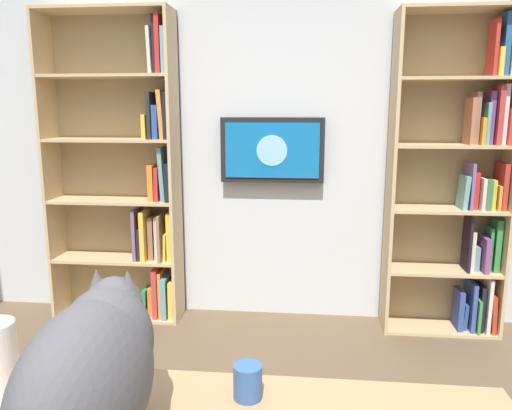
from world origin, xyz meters
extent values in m
cube|color=silver|center=(0.00, -2.23, 1.35)|extent=(4.52, 0.06, 2.70)
cube|color=tan|center=(-1.52, -2.04, 1.06)|extent=(0.02, 0.28, 2.13)
cube|color=tan|center=(-0.77, -2.04, 1.06)|extent=(0.02, 0.28, 2.13)
cube|color=tan|center=(-1.15, -2.17, 1.06)|extent=(0.77, 0.01, 2.13)
cube|color=tan|center=(-1.15, -2.04, 0.01)|extent=(0.72, 0.27, 0.02)
cube|color=tan|center=(-1.15, -2.04, 0.43)|extent=(0.72, 0.27, 0.02)
cube|color=tan|center=(-1.15, -2.04, 0.85)|extent=(0.72, 0.27, 0.02)
cube|color=tan|center=(-1.15, -2.04, 1.28)|extent=(0.72, 0.27, 0.02)
cube|color=tan|center=(-1.15, -2.04, 1.70)|extent=(0.72, 0.27, 0.02)
cube|color=tan|center=(-1.15, -2.04, 2.12)|extent=(0.72, 0.27, 0.02)
cube|color=#B13A21|center=(-1.48, -2.05, 0.15)|extent=(0.04, 0.23, 0.26)
cube|color=silver|center=(-1.45, -2.03, 0.21)|extent=(0.02, 0.21, 0.38)
cube|color=black|center=(-1.41, -2.03, 0.18)|extent=(0.03, 0.16, 0.32)
cube|color=#3F853E|center=(-1.38, -2.02, 0.14)|extent=(0.02, 0.21, 0.23)
cube|color=#374E9F|center=(-1.35, -2.05, 0.19)|extent=(0.03, 0.22, 0.34)
cube|color=#2E4F8D|center=(-1.32, -2.04, 0.11)|extent=(0.03, 0.12, 0.18)
cube|color=#314692|center=(-1.27, -2.03, 0.16)|extent=(0.03, 0.16, 0.28)
cube|color=#368643|center=(-1.48, -2.03, 0.62)|extent=(0.04, 0.12, 0.35)
cube|color=#328252|center=(-1.44, -2.04, 0.59)|extent=(0.02, 0.13, 0.30)
cube|color=#7B4480|center=(-1.40, -2.02, 0.56)|extent=(0.03, 0.20, 0.24)
cube|color=#66919B|center=(-1.36, -2.05, 0.52)|extent=(0.03, 0.12, 0.16)
cube|color=beige|center=(-1.32, -2.04, 0.58)|extent=(0.03, 0.14, 0.27)
cube|color=black|center=(-1.29, -2.03, 0.63)|extent=(0.02, 0.17, 0.38)
cube|color=#B53429|center=(-1.48, -2.05, 1.02)|extent=(0.03, 0.19, 0.30)
cube|color=orange|center=(-1.45, -2.03, 0.95)|extent=(0.02, 0.18, 0.16)
cube|color=gold|center=(-1.42, -2.04, 0.96)|extent=(0.02, 0.13, 0.20)
cube|color=#3B6E45|center=(-1.39, -2.05, 0.96)|extent=(0.04, 0.20, 0.20)
cube|color=beige|center=(-1.34, -2.02, 0.97)|extent=(0.02, 0.20, 0.21)
cube|color=red|center=(-1.31, -2.04, 0.99)|extent=(0.03, 0.13, 0.24)
cube|color=slate|center=(-1.28, -2.04, 1.02)|extent=(0.02, 0.21, 0.30)
cube|color=#649D9D|center=(-1.24, -2.03, 0.97)|extent=(0.04, 0.17, 0.22)
cube|color=red|center=(-1.48, -2.04, 1.40)|extent=(0.04, 0.21, 0.23)
cube|color=silver|center=(-1.44, -2.05, 1.47)|extent=(0.03, 0.16, 0.38)
cube|color=#B03638|center=(-1.41, -2.03, 1.47)|extent=(0.03, 0.17, 0.37)
cube|color=#704482|center=(-1.37, -2.05, 1.45)|extent=(0.03, 0.13, 0.33)
cube|color=#5C9C9E|center=(-1.34, -2.02, 1.42)|extent=(0.02, 0.15, 0.27)
cube|color=orange|center=(-1.31, -2.03, 1.37)|extent=(0.02, 0.21, 0.17)
cube|color=#92684D|center=(-1.28, -2.04, 1.45)|extent=(0.03, 0.15, 0.33)
cube|color=#A56647|center=(-1.24, -2.02, 1.43)|extent=(0.03, 0.16, 0.30)
cube|color=silver|center=(-1.45, -2.05, 1.90)|extent=(0.02, 0.19, 0.38)
cube|color=#285890|center=(-1.42, -2.03, 1.90)|extent=(0.04, 0.13, 0.38)
cube|color=#E9BE44|center=(-1.38, -2.04, 1.79)|extent=(0.03, 0.21, 0.17)
cube|color=red|center=(-1.35, -2.03, 1.88)|extent=(0.02, 0.15, 0.34)
cube|color=tan|center=(0.70, -2.04, 1.08)|extent=(0.02, 0.28, 2.17)
cube|color=tan|center=(1.60, -2.04, 1.08)|extent=(0.02, 0.28, 2.17)
cube|color=tan|center=(1.15, -2.17, 1.08)|extent=(0.92, 0.01, 2.17)
cube|color=tan|center=(1.15, -2.04, 0.01)|extent=(0.88, 0.27, 0.02)
cube|color=tan|center=(1.15, -2.04, 0.44)|extent=(0.88, 0.27, 0.02)
cube|color=tan|center=(1.15, -2.04, 0.87)|extent=(0.88, 0.27, 0.02)
cube|color=tan|center=(1.15, -2.04, 1.30)|extent=(0.88, 0.27, 0.02)
cube|color=tan|center=(1.15, -2.04, 1.73)|extent=(0.88, 0.27, 0.02)
cube|color=tan|center=(1.15, -2.04, 2.16)|extent=(0.88, 0.27, 0.02)
cube|color=#E7C046|center=(0.73, -2.03, 0.16)|extent=(0.04, 0.19, 0.28)
cube|color=#5C939E|center=(0.78, -2.02, 0.17)|extent=(0.04, 0.20, 0.30)
cube|color=orange|center=(0.81, -2.04, 0.19)|extent=(0.02, 0.21, 0.34)
cube|color=#BA383A|center=(0.85, -2.04, 0.20)|extent=(0.04, 0.21, 0.36)
cube|color=orange|center=(0.90, -2.04, 0.13)|extent=(0.03, 0.13, 0.21)
cube|color=#2C8049|center=(0.94, -2.04, 0.12)|extent=(0.03, 0.16, 0.20)
cube|color=yellow|center=(0.73, -2.03, 0.62)|extent=(0.03, 0.16, 0.35)
cube|color=#E6C546|center=(0.77, -2.04, 0.55)|extent=(0.03, 0.17, 0.20)
cube|color=#936D4E|center=(0.80, -2.03, 0.62)|extent=(0.02, 0.23, 0.33)
cube|color=beige|center=(0.83, -2.04, 0.61)|extent=(0.03, 0.13, 0.31)
cube|color=#99674A|center=(0.88, -2.05, 0.60)|extent=(0.04, 0.13, 0.31)
cube|color=gold|center=(0.92, -2.03, 0.63)|extent=(0.03, 0.22, 0.36)
cube|color=black|center=(0.96, -2.05, 0.56)|extent=(0.02, 0.20, 0.23)
cube|color=slate|center=(0.98, -2.04, 0.63)|extent=(0.03, 0.21, 0.37)
cube|color=black|center=(0.73, -2.04, 1.01)|extent=(0.03, 0.21, 0.26)
cube|color=#688E9C|center=(0.77, -2.03, 1.07)|extent=(0.05, 0.16, 0.38)
cube|color=#B62A2D|center=(0.81, -2.05, 1.00)|extent=(0.03, 0.18, 0.23)
cube|color=orange|center=(0.85, -2.04, 1.00)|extent=(0.04, 0.17, 0.25)
cube|color=black|center=(0.73, -2.03, 1.47)|extent=(0.03, 0.17, 0.31)
cube|color=orange|center=(0.77, -2.05, 1.47)|extent=(0.05, 0.19, 0.33)
cube|color=#284899|center=(0.80, -2.03, 1.42)|extent=(0.04, 0.18, 0.23)
cube|color=#252323|center=(0.84, -2.04, 1.47)|extent=(0.03, 0.21, 0.31)
cube|color=gold|center=(0.87, -2.04, 1.39)|extent=(0.03, 0.23, 0.17)
cube|color=#6C9CAD|center=(0.73, -2.03, 1.89)|extent=(0.02, 0.19, 0.30)
cube|color=red|center=(0.76, -2.03, 1.93)|extent=(0.03, 0.19, 0.38)
cube|color=#281A28|center=(0.79, -2.02, 1.93)|extent=(0.02, 0.12, 0.37)
cube|color=beige|center=(0.82, -2.03, 1.89)|extent=(0.03, 0.18, 0.30)
cube|color=black|center=(0.03, -2.15, 1.23)|extent=(0.72, 0.06, 0.45)
cube|color=#146BB2|center=(0.03, -2.12, 1.23)|extent=(0.65, 0.01, 0.38)
cylinder|color=#8CCCEA|center=(0.03, -2.11, 1.23)|extent=(0.21, 0.00, 0.21)
ellipsoid|color=#4C4C51|center=(0.26, 0.33, 0.91)|extent=(0.26, 0.49, 0.37)
ellipsoid|color=#4C4C51|center=(0.26, 0.22, 0.95)|extent=(0.22, 0.27, 0.27)
sphere|color=#4C4C51|center=(0.26, 0.16, 1.03)|extent=(0.14, 0.14, 0.14)
cone|color=#4C4C51|center=(0.22, 0.16, 1.08)|extent=(0.06, 0.06, 0.08)
cone|color=#4C4C51|center=(0.30, 0.16, 1.08)|extent=(0.06, 0.06, 0.08)
cone|color=beige|center=(0.22, 0.16, 1.08)|extent=(0.04, 0.04, 0.06)
cone|color=beige|center=(0.30, 0.16, 1.08)|extent=(0.04, 0.04, 0.06)
cylinder|color=#335999|center=(-0.06, 0.05, 0.77)|extent=(0.08, 0.08, 0.10)
camera|label=1|loc=(-0.21, 1.26, 1.51)|focal=34.30mm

